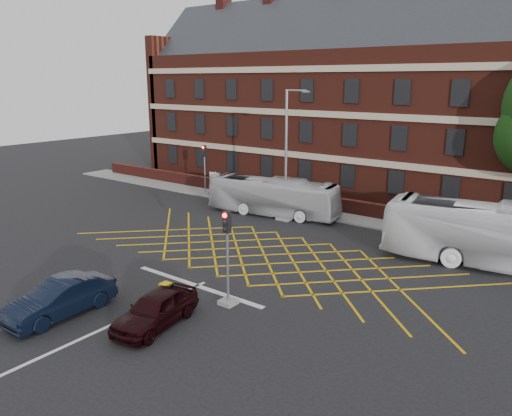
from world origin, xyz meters
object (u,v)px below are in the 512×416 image
Objects in this scene: bus_left at (273,196)px; car_maroon at (156,309)px; direction_signs at (215,181)px; traffic_light_far at (205,175)px; bus_right at (505,237)px; traffic_light_near at (228,267)px; street_lamp at (287,177)px; utility_cabinet at (166,294)px; car_navy at (60,298)px.

car_maroon is (6.17, -16.84, -0.66)m from bus_left.
bus_left reaches higher than direction_signs.
direction_signs is at bearing 116.43° from car_maroon.
car_maroon is at bearing -51.89° from traffic_light_far.
bus_left is 15.93m from bus_right.
car_maroon is 0.98× the size of traffic_light_near.
direction_signs is (1.30, -0.18, -0.39)m from traffic_light_far.
street_lamp reaches higher than bus_right.
traffic_light_near reaches higher than utility_cabinet.
traffic_light_near is 20.95m from direction_signs.
street_lamp is (1.54, -0.57, 1.74)m from bus_left.
traffic_light_far is at bearing 118.72° from car_maroon.
utility_cabinet is (13.50, -17.05, -1.26)m from traffic_light_far.
car_maroon is 0.98× the size of traffic_light_far.
traffic_light_far is (-8.47, 1.82, 0.39)m from bus_left.
street_lamp is (10.01, -2.39, 1.35)m from traffic_light_far.
direction_signs is 2.20× the size of utility_cabinet.
street_lamp reaches higher than car_maroon.
bus_left is 8.68m from traffic_light_far.
bus_left is 2.31× the size of traffic_light_near.
traffic_light_near is (-8.65, -12.18, 0.04)m from bus_right.
utility_cabinet is at bearing -51.65° from traffic_light_far.
traffic_light_near reaches higher than car_navy.
car_navy is 7.14m from traffic_light_near.
traffic_light_near is (4.91, 5.08, 0.99)m from car_navy.
street_lamp is at bearing 103.36° from utility_cabinet.
traffic_light_far is at bearing 172.06° from direction_signs.
direction_signs is (-9.48, 20.30, 0.60)m from car_navy.
traffic_light_far is at bearing 128.35° from utility_cabinet.
direction_signs is (-13.34, 18.48, 0.66)m from car_maroon.
car_navy is (2.30, -18.66, -0.60)m from bus_left.
car_navy is 1.12× the size of car_maroon.
traffic_light_far reaches higher than utility_cabinet.
bus_left is at bearing -12.89° from direction_signs.
car_maroon reaches higher than utility_cabinet.
bus_left is 18.81m from car_navy.
traffic_light_far reaches higher than bus_right.
car_navy is 4.27m from car_maroon.
bus_right is at bearing 49.96° from car_navy.
car_navy is at bearing 132.97° from bus_right.
direction_signs reaches higher than car_maroon.
traffic_light_near is 0.47× the size of street_lamp.
car_navy is at bearing -164.21° from car_maroon.
bus_right is at bearing -7.53° from traffic_light_far.
bus_left is 2.35× the size of car_maroon.
car_navy is at bearing -128.42° from utility_cabinet.
car_maroon is 22.81m from direction_signs.
car_navy is at bearing -134.00° from traffic_light_near.
traffic_light_far is at bearing 115.86° from car_navy.
bus_left reaches higher than utility_cabinet.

